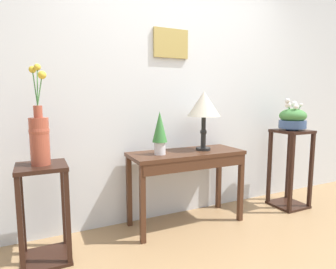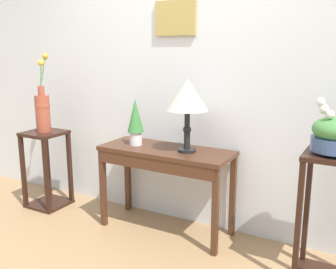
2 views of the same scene
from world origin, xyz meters
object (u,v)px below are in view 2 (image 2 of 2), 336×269
object	(u,v)px
console_table	(165,161)
pedestal_stand_left	(47,169)
potted_plant_on_console	(136,120)
table_lamp	(187,97)
planter_bowl_wide_right	(336,134)
pedestal_stand_right	(327,219)
flower_vase_tall_left	(43,108)

from	to	relation	value
console_table	pedestal_stand_left	bearing A→B (deg)	-176.50
potted_plant_on_console	pedestal_stand_left	distance (m)	1.15
table_lamp	potted_plant_on_console	bearing A→B (deg)	-178.14
table_lamp	planter_bowl_wide_right	distance (m)	1.11
pedestal_stand_right	planter_bowl_wide_right	bearing A→B (deg)	174.52
flower_vase_tall_left	pedestal_stand_right	world-z (taller)	flower_vase_tall_left
console_table	table_lamp	xyz separation A→B (m)	(0.19, 0.02, 0.54)
pedestal_stand_left	planter_bowl_wide_right	xyz separation A→B (m)	(2.57, -0.02, 0.64)
console_table	planter_bowl_wide_right	size ratio (longest dim) A/B	3.16
table_lamp	flower_vase_tall_left	world-z (taller)	flower_vase_tall_left
pedestal_stand_left	pedestal_stand_right	world-z (taller)	pedestal_stand_right
potted_plant_on_console	pedestal_stand_left	xyz separation A→B (m)	(-1.00, -0.09, -0.57)
table_lamp	planter_bowl_wide_right	xyz separation A→B (m)	(1.09, -0.12, -0.15)
planter_bowl_wide_right	table_lamp	bearing A→B (deg)	173.84
console_table	pedestal_stand_right	size ratio (longest dim) A/B	1.25
planter_bowl_wide_right	potted_plant_on_console	bearing A→B (deg)	176.27
console_table	potted_plant_on_console	distance (m)	0.43
table_lamp	pedestal_stand_left	world-z (taller)	table_lamp
pedestal_stand_left	pedestal_stand_right	size ratio (longest dim) A/B	0.85
table_lamp	planter_bowl_wide_right	bearing A→B (deg)	-6.16
potted_plant_on_console	flower_vase_tall_left	xyz separation A→B (m)	(-1.00, -0.09, 0.04)
table_lamp	pedestal_stand_right	size ratio (longest dim) A/B	0.65
potted_plant_on_console	pedestal_stand_right	bearing A→B (deg)	-3.73
potted_plant_on_console	planter_bowl_wide_right	size ratio (longest dim) A/B	1.13
table_lamp	potted_plant_on_console	world-z (taller)	table_lamp
pedestal_stand_left	flower_vase_tall_left	bearing A→B (deg)	70.28
pedestal_stand_left	planter_bowl_wide_right	bearing A→B (deg)	-0.33
table_lamp	pedestal_stand_left	bearing A→B (deg)	-176.01
potted_plant_on_console	pedestal_stand_right	size ratio (longest dim) A/B	0.45
table_lamp	pedestal_stand_right	xyz separation A→B (m)	(1.10, -0.12, -0.72)
flower_vase_tall_left	table_lamp	bearing A→B (deg)	3.91
pedestal_stand_right	planter_bowl_wide_right	xyz separation A→B (m)	(-0.00, 0.00, 0.57)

